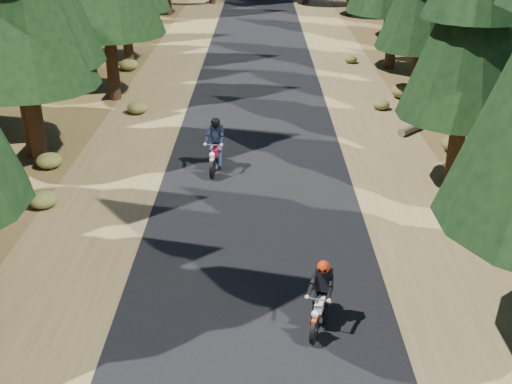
# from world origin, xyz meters

# --- Properties ---
(ground) EXTENTS (120.00, 120.00, 0.00)m
(ground) POSITION_xyz_m (0.00, 0.00, 0.00)
(ground) COLOR #4A331A
(ground) RESTS_ON ground
(road) EXTENTS (6.00, 100.00, 0.01)m
(road) POSITION_xyz_m (0.00, 5.00, 0.01)
(road) COLOR black
(road) RESTS_ON ground
(shoulder_l) EXTENTS (3.20, 100.00, 0.01)m
(shoulder_l) POSITION_xyz_m (-4.60, 5.00, 0.00)
(shoulder_l) COLOR brown
(shoulder_l) RESTS_ON ground
(shoulder_r) EXTENTS (3.20, 100.00, 0.01)m
(shoulder_r) POSITION_xyz_m (4.60, 5.00, 0.00)
(shoulder_r) COLOR brown
(shoulder_r) RESTS_ON ground
(log_near) EXTENTS (3.86, 4.08, 0.32)m
(log_near) POSITION_xyz_m (7.20, 10.85, 0.16)
(log_near) COLOR #4C4233
(log_near) RESTS_ON ground
(understory_shrubs) EXTENTS (14.77, 31.94, 0.65)m
(understory_shrubs) POSITION_xyz_m (1.34, 9.10, 0.27)
(understory_shrubs) COLOR #474C1E
(understory_shrubs) RESTS_ON ground
(rider_lead) EXTENTS (0.95, 1.73, 1.48)m
(rider_lead) POSITION_xyz_m (1.35, -2.83, 0.50)
(rider_lead) COLOR silver
(rider_lead) RESTS_ON road
(rider_follow) EXTENTS (0.77, 2.00, 1.74)m
(rider_follow) POSITION_xyz_m (-1.34, 5.60, 0.59)
(rider_follow) COLOR maroon
(rider_follow) RESTS_ON road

